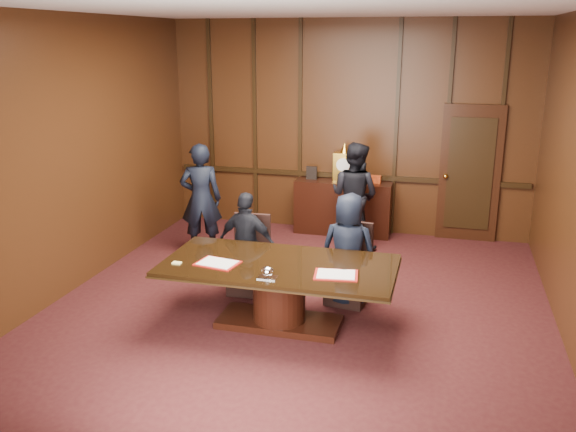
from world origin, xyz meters
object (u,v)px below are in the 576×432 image
(sideboard, at_px, (343,205))
(witness_right, at_px, (354,196))
(witness_left, at_px, (201,199))
(conference_table, at_px, (279,284))
(signatory_left, at_px, (247,244))
(signatory_right, at_px, (348,250))

(sideboard, distance_m, witness_right, 0.80)
(witness_left, bearing_deg, sideboard, -160.79)
(conference_table, height_order, signatory_left, signatory_left)
(sideboard, xyz_separation_m, witness_right, (0.28, -0.66, 0.35))
(signatory_left, distance_m, witness_left, 1.75)
(signatory_left, distance_m, witness_right, 2.38)
(sideboard, relative_size, signatory_left, 1.20)
(sideboard, distance_m, witness_left, 2.46)
(signatory_right, bearing_deg, witness_left, -24.08)
(sideboard, xyz_separation_m, conference_table, (-0.10, -3.60, 0.02))
(signatory_right, bearing_deg, witness_right, -79.29)
(witness_left, height_order, witness_right, witness_left)
(witness_left, bearing_deg, signatory_right, 133.42)
(witness_right, bearing_deg, signatory_right, 119.24)
(conference_table, relative_size, signatory_left, 1.96)
(sideboard, bearing_deg, witness_right, -66.71)
(conference_table, distance_m, witness_left, 2.79)
(witness_left, bearing_deg, conference_table, 112.04)
(witness_right, bearing_deg, signatory_left, 86.40)
(witness_left, bearing_deg, witness_right, -177.82)
(signatory_left, bearing_deg, witness_right, -108.57)
(signatory_left, xyz_separation_m, witness_right, (1.03, 2.14, 0.17))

